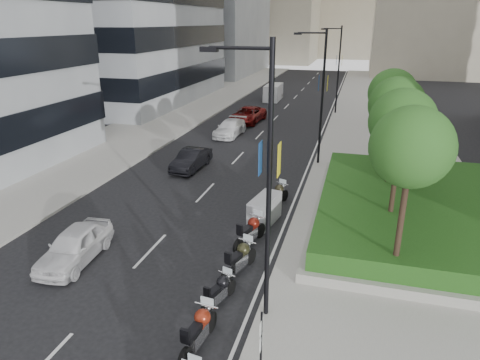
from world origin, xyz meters
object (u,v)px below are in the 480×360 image
at_px(motorcycle_3, 240,258).
at_px(motorcycle_4, 250,231).
at_px(motorcycle_5, 265,210).
at_px(car_b, 191,159).
at_px(lamp_post_2, 337,66).
at_px(car_c, 230,128).
at_px(parking_sign, 261,345).
at_px(motorcycle_1, 199,330).
at_px(lamp_post_1, 320,91).
at_px(motorcycle_2, 219,291).
at_px(motorcycle_6, 277,195).
at_px(car_a, 75,245).
at_px(car_d, 248,115).
at_px(lamp_post_0, 264,175).
at_px(delivery_van, 273,93).

distance_m(motorcycle_3, motorcycle_4, 2.33).
height_order(motorcycle_5, car_b, motorcycle_5).
distance_m(lamp_post_2, car_c, 15.06).
distance_m(parking_sign, motorcycle_4, 8.05).
bearing_deg(motorcycle_1, car_b, 28.90).
xyz_separation_m(parking_sign, motorcycle_1, (-2.15, 1.03, -0.82)).
bearing_deg(lamp_post_1, car_c, 143.09).
bearing_deg(motorcycle_3, motorcycle_2, -166.58).
relative_size(motorcycle_2, motorcycle_6, 0.94).
height_order(motorcycle_4, car_a, car_a).
distance_m(lamp_post_1, car_b, 9.68).
bearing_deg(motorcycle_4, car_b, 53.81).
height_order(lamp_post_1, car_d, lamp_post_1).
xyz_separation_m(parking_sign, car_b, (-8.64, 16.75, -0.78)).
height_order(lamp_post_0, lamp_post_1, same).
distance_m(motorcycle_6, car_b, 8.06).
relative_size(motorcycle_2, motorcycle_4, 0.86).
distance_m(motorcycle_3, car_a, 6.87).
bearing_deg(motorcycle_4, car_a, 134.79).
distance_m(lamp_post_0, lamp_post_1, 17.00).
bearing_deg(motorcycle_2, motorcycle_5, 15.26).
xyz_separation_m(motorcycle_1, motorcycle_6, (0.20, 11.24, -0.03)).
bearing_deg(lamp_post_2, motorcycle_4, -92.98).
xyz_separation_m(car_a, car_d, (0.33, 27.06, 0.04)).
height_order(motorcycle_6, car_c, car_c).
bearing_deg(delivery_van, motorcycle_5, -80.18).
relative_size(car_b, car_c, 0.88).
height_order(lamp_post_1, car_b, lamp_post_1).
distance_m(car_b, car_d, 14.73).
distance_m(motorcycle_1, car_a, 7.53).
bearing_deg(delivery_van, parking_sign, -79.93).
distance_m(motorcycle_1, motorcycle_3, 4.33).
bearing_deg(lamp_post_0, motorcycle_2, 173.04).
xyz_separation_m(motorcycle_6, car_a, (-6.93, -7.86, 0.10)).
height_order(motorcycle_2, motorcycle_4, motorcycle_4).
distance_m(motorcycle_5, car_a, 8.77).
bearing_deg(motorcycle_4, motorcycle_1, -160.70).
relative_size(lamp_post_2, motorcycle_5, 3.73).
distance_m(motorcycle_3, motorcycle_5, 4.61).
height_order(motorcycle_5, delivery_van, delivery_van).
height_order(car_a, car_d, car_d).
relative_size(motorcycle_2, motorcycle_3, 0.87).
relative_size(motorcycle_2, car_c, 0.44).
distance_m(motorcycle_1, motorcycle_5, 8.94).
bearing_deg(lamp_post_2, car_b, -110.59).
distance_m(lamp_post_1, parking_sign, 20.33).
bearing_deg(lamp_post_2, lamp_post_1, -90.00).
distance_m(motorcycle_2, car_d, 28.99).
xyz_separation_m(lamp_post_1, motorcycle_3, (-1.41, -14.64, -4.43)).
distance_m(parking_sign, motorcycle_5, 10.22).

